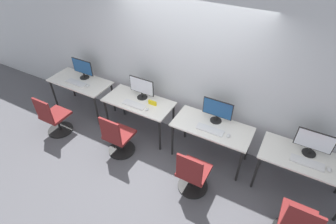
% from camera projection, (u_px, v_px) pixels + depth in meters
% --- Properties ---
extents(ground_plane, '(20.00, 20.00, 0.00)m').
position_uv_depth(ground_plane, '(165.00, 153.00, 4.75)').
color(ground_plane, '#4C4C51').
extents(wall_back, '(12.00, 0.05, 2.80)m').
position_uv_depth(wall_back, '(186.00, 67.00, 4.38)').
color(wall_back, '#B7BCC1').
rests_on(wall_back, ground_plane).
extents(desk_far_left, '(1.28, 0.61, 0.72)m').
position_uv_depth(desk_far_left, '(80.00, 84.00, 5.36)').
color(desk_far_left, silver).
rests_on(desk_far_left, ground_plane).
extents(monitor_far_left, '(0.50, 0.19, 0.41)m').
position_uv_depth(monitor_far_left, '(83.00, 68.00, 5.28)').
color(monitor_far_left, black).
rests_on(monitor_far_left, desk_far_left).
extents(keyboard_far_left, '(0.44, 0.15, 0.02)m').
position_uv_depth(keyboard_far_left, '(76.00, 83.00, 5.24)').
color(keyboard_far_left, silver).
rests_on(keyboard_far_left, desk_far_left).
extents(mouse_far_left, '(0.06, 0.09, 0.03)m').
position_uv_depth(mouse_far_left, '(88.00, 86.00, 5.14)').
color(mouse_far_left, silver).
rests_on(mouse_far_left, desk_far_left).
extents(office_chair_far_left, '(0.48, 0.48, 0.86)m').
position_uv_depth(office_chair_far_left, '(54.00, 119.00, 4.97)').
color(office_chair_far_left, black).
rests_on(office_chair_far_left, ground_plane).
extents(desk_left, '(1.28, 0.61, 0.72)m').
position_uv_depth(desk_left, '(139.00, 105.00, 4.82)').
color(desk_left, silver).
rests_on(desk_left, ground_plane).
extents(monitor_left, '(0.50, 0.19, 0.41)m').
position_uv_depth(monitor_left, '(142.00, 87.00, 4.73)').
color(monitor_left, black).
rests_on(monitor_left, desk_left).
extents(keyboard_left, '(0.44, 0.15, 0.02)m').
position_uv_depth(keyboard_left, '(134.00, 104.00, 4.68)').
color(keyboard_left, silver).
rests_on(keyboard_left, desk_left).
extents(mouse_left, '(0.06, 0.09, 0.03)m').
position_uv_depth(mouse_left, '(147.00, 109.00, 4.56)').
color(mouse_left, silver).
rests_on(mouse_left, desk_left).
extents(office_chair_left, '(0.48, 0.48, 0.86)m').
position_uv_depth(office_chair_left, '(118.00, 139.00, 4.55)').
color(office_chair_left, black).
rests_on(office_chair_left, ground_plane).
extents(desk_right, '(1.28, 0.61, 0.72)m').
position_uv_depth(desk_right, '(212.00, 130.00, 4.28)').
color(desk_right, silver).
rests_on(desk_right, ground_plane).
extents(monitor_right, '(0.50, 0.19, 0.41)m').
position_uv_depth(monitor_right, '(217.00, 110.00, 4.21)').
color(monitor_right, black).
rests_on(monitor_right, desk_right).
extents(keyboard_right, '(0.44, 0.15, 0.02)m').
position_uv_depth(keyboard_right, '(210.00, 130.00, 4.16)').
color(keyboard_right, silver).
rests_on(keyboard_right, desk_right).
extents(mouse_right, '(0.06, 0.09, 0.03)m').
position_uv_depth(mouse_right, '(228.00, 136.00, 4.04)').
color(mouse_right, silver).
rests_on(mouse_right, desk_right).
extents(office_chair_right, '(0.48, 0.48, 0.86)m').
position_uv_depth(office_chair_right, '(192.00, 175.00, 3.94)').
color(office_chair_right, black).
rests_on(office_chair_right, ground_plane).
extents(desk_far_right, '(1.28, 0.61, 0.72)m').
position_uv_depth(desk_far_right, '(306.00, 163.00, 3.75)').
color(desk_far_right, silver).
rests_on(desk_far_right, ground_plane).
extents(monitor_far_right, '(0.50, 0.19, 0.41)m').
position_uv_depth(monitor_far_right, '(314.00, 142.00, 3.64)').
color(monitor_far_right, black).
rests_on(monitor_far_right, desk_far_right).
extents(keyboard_far_right, '(0.44, 0.15, 0.02)m').
position_uv_depth(keyboard_far_right, '(307.00, 163.00, 3.63)').
color(keyboard_far_right, silver).
rests_on(keyboard_far_right, desk_far_right).
extents(mouse_far_right, '(0.06, 0.09, 0.03)m').
position_uv_depth(mouse_far_right, '(329.00, 170.00, 3.53)').
color(mouse_far_right, silver).
rests_on(mouse_far_right, desk_far_right).
extents(office_chair_far_right, '(0.48, 0.48, 0.86)m').
position_uv_depth(office_chair_far_right, '(296.00, 224.00, 3.34)').
color(office_chair_far_right, black).
rests_on(office_chair_far_right, ground_plane).
extents(placard_left, '(0.16, 0.03, 0.08)m').
position_uv_depth(placard_left, '(152.00, 103.00, 4.67)').
color(placard_left, yellow).
rests_on(placard_left, desk_left).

